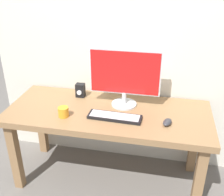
% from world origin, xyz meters
% --- Properties ---
extents(ground_plane, '(6.00, 6.00, 0.00)m').
position_xyz_m(ground_plane, '(0.00, 0.00, 0.00)').
color(ground_plane, slate).
extents(wall_back, '(2.32, 0.04, 3.00)m').
position_xyz_m(wall_back, '(0.00, 0.39, 1.50)').
color(wall_back, silver).
rests_on(wall_back, ground_plane).
extents(desk, '(1.69, 0.70, 0.72)m').
position_xyz_m(desk, '(0.00, 0.00, 0.63)').
color(desk, '#936D47').
rests_on(desk, ground_plane).
extents(monitor, '(0.59, 0.21, 0.49)m').
position_xyz_m(monitor, '(0.11, 0.13, 0.99)').
color(monitor, silver).
rests_on(monitor, desk).
extents(keyboard_primary, '(0.43, 0.14, 0.03)m').
position_xyz_m(keyboard_primary, '(0.08, -0.11, 0.74)').
color(keyboard_primary, black).
rests_on(keyboard_primary, desk).
extents(mouse, '(0.09, 0.12, 0.04)m').
position_xyz_m(mouse, '(0.49, -0.12, 0.74)').
color(mouse, '#333338').
rests_on(mouse, desk).
extents(audio_controller, '(0.08, 0.08, 0.12)m').
position_xyz_m(audio_controller, '(-0.30, 0.21, 0.79)').
color(audio_controller, black).
rests_on(audio_controller, desk).
extents(coffee_mug, '(0.08, 0.08, 0.08)m').
position_xyz_m(coffee_mug, '(-0.33, -0.16, 0.76)').
color(coffee_mug, orange).
rests_on(coffee_mug, desk).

